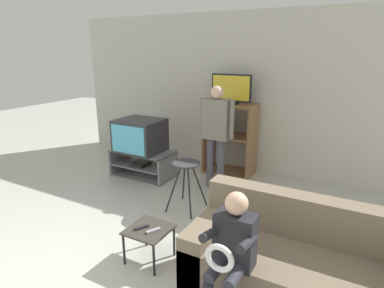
{
  "coord_description": "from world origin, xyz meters",
  "views": [
    {
      "loc": [
        1.94,
        -1.1,
        2.0
      ],
      "look_at": [
        0.15,
        2.19,
        0.9
      ],
      "focal_mm": 30.0,
      "sensor_mm": 36.0,
      "label": 1
    }
  ],
  "objects_px": {
    "television_flat": "(231,90)",
    "remote_control_white": "(153,231)",
    "remote_control_black": "(142,227)",
    "television_main": "(140,135)",
    "snack_table": "(149,233)",
    "person_seated_child": "(231,250)",
    "person_standing_adult": "(216,128)",
    "media_shelf": "(230,138)",
    "folding_stool": "(186,171)",
    "tv_stand": "(143,163)",
    "couch": "(298,268)"
  },
  "relations": [
    {
      "from": "tv_stand",
      "to": "television_flat",
      "type": "xyz_separation_m",
      "value": [
        1.18,
        0.82,
        1.18
      ]
    },
    {
      "from": "tv_stand",
      "to": "snack_table",
      "type": "relative_size",
      "value": 2.51
    },
    {
      "from": "television_flat",
      "to": "person_seated_child",
      "type": "height_order",
      "value": "television_flat"
    },
    {
      "from": "couch",
      "to": "person_seated_child",
      "type": "relative_size",
      "value": 1.73
    },
    {
      "from": "television_main",
      "to": "person_seated_child",
      "type": "bearing_deg",
      "value": -40.65
    },
    {
      "from": "folding_stool",
      "to": "tv_stand",
      "type": "bearing_deg",
      "value": 151.12
    },
    {
      "from": "media_shelf",
      "to": "snack_table",
      "type": "height_order",
      "value": "media_shelf"
    },
    {
      "from": "television_main",
      "to": "couch",
      "type": "height_order",
      "value": "television_main"
    },
    {
      "from": "tv_stand",
      "to": "television_main",
      "type": "bearing_deg",
      "value": -149.1
    },
    {
      "from": "television_main",
      "to": "couch",
      "type": "xyz_separation_m",
      "value": [
        2.79,
        -1.58,
        -0.4
      ]
    },
    {
      "from": "media_shelf",
      "to": "person_standing_adult",
      "type": "relative_size",
      "value": 0.77
    },
    {
      "from": "folding_stool",
      "to": "person_seated_child",
      "type": "distance_m",
      "value": 1.82
    },
    {
      "from": "folding_stool",
      "to": "remote_control_white",
      "type": "bearing_deg",
      "value": -76.15
    },
    {
      "from": "remote_control_white",
      "to": "folding_stool",
      "type": "bearing_deg",
      "value": 132.15
    },
    {
      "from": "television_flat",
      "to": "remote_control_black",
      "type": "distance_m",
      "value": 2.81
    },
    {
      "from": "couch",
      "to": "remote_control_white",
      "type": "bearing_deg",
      "value": -171.71
    },
    {
      "from": "media_shelf",
      "to": "television_flat",
      "type": "distance_m",
      "value": 0.8
    },
    {
      "from": "television_flat",
      "to": "snack_table",
      "type": "height_order",
      "value": "television_flat"
    },
    {
      "from": "snack_table",
      "to": "person_seated_child",
      "type": "bearing_deg",
      "value": -17.25
    },
    {
      "from": "remote_control_black",
      "to": "person_standing_adult",
      "type": "height_order",
      "value": "person_standing_adult"
    },
    {
      "from": "folding_stool",
      "to": "snack_table",
      "type": "relative_size",
      "value": 1.62
    },
    {
      "from": "remote_control_black",
      "to": "remote_control_white",
      "type": "height_order",
      "value": "same"
    },
    {
      "from": "snack_table",
      "to": "media_shelf",
      "type": "bearing_deg",
      "value": 94.9
    },
    {
      "from": "person_standing_adult",
      "to": "television_flat",
      "type": "bearing_deg",
      "value": 95.26
    },
    {
      "from": "snack_table",
      "to": "remote_control_black",
      "type": "height_order",
      "value": "remote_control_black"
    },
    {
      "from": "television_main",
      "to": "person_seated_child",
      "type": "xyz_separation_m",
      "value": [
        2.38,
        -2.05,
        -0.08
      ]
    },
    {
      "from": "television_flat",
      "to": "remote_control_white",
      "type": "xyz_separation_m",
      "value": [
        0.29,
        -2.6,
        -1.04
      ]
    },
    {
      "from": "snack_table",
      "to": "person_seated_child",
      "type": "relative_size",
      "value": 0.39
    },
    {
      "from": "media_shelf",
      "to": "person_standing_adult",
      "type": "xyz_separation_m",
      "value": [
        0.06,
        -0.69,
        0.33
      ]
    },
    {
      "from": "television_main",
      "to": "remote_control_white",
      "type": "distance_m",
      "value": 2.34
    },
    {
      "from": "remote_control_black",
      "to": "television_main",
      "type": "bearing_deg",
      "value": 157.13
    },
    {
      "from": "television_main",
      "to": "snack_table",
      "type": "xyz_separation_m",
      "value": [
        1.42,
        -1.75,
        -0.39
      ]
    },
    {
      "from": "television_main",
      "to": "remote_control_black",
      "type": "height_order",
      "value": "television_main"
    },
    {
      "from": "media_shelf",
      "to": "folding_stool",
      "type": "xyz_separation_m",
      "value": [
        0.01,
        -1.48,
        -0.07
      ]
    },
    {
      "from": "folding_stool",
      "to": "remote_control_white",
      "type": "height_order",
      "value": "folding_stool"
    },
    {
      "from": "person_standing_adult",
      "to": "media_shelf",
      "type": "bearing_deg",
      "value": 94.88
    },
    {
      "from": "remote_control_white",
      "to": "person_standing_adult",
      "type": "height_order",
      "value": "person_standing_adult"
    },
    {
      "from": "couch",
      "to": "tv_stand",
      "type": "bearing_deg",
      "value": 150.1
    },
    {
      "from": "folding_stool",
      "to": "remote_control_white",
      "type": "distance_m",
      "value": 1.17
    },
    {
      "from": "remote_control_black",
      "to": "tv_stand",
      "type": "bearing_deg",
      "value": 156.44
    },
    {
      "from": "media_shelf",
      "to": "couch",
      "type": "xyz_separation_m",
      "value": [
        1.59,
        -2.41,
        -0.31
      ]
    },
    {
      "from": "remote_control_white",
      "to": "tv_stand",
      "type": "bearing_deg",
      "value": 157.83
    },
    {
      "from": "tv_stand",
      "to": "remote_control_white",
      "type": "distance_m",
      "value": 2.31
    },
    {
      "from": "television_flat",
      "to": "person_seated_child",
      "type": "bearing_deg",
      "value": -67.65
    },
    {
      "from": "television_main",
      "to": "remote_control_white",
      "type": "height_order",
      "value": "television_main"
    },
    {
      "from": "folding_stool",
      "to": "remote_control_black",
      "type": "distance_m",
      "value": 1.15
    },
    {
      "from": "television_main",
      "to": "television_flat",
      "type": "distance_m",
      "value": 1.62
    },
    {
      "from": "television_flat",
      "to": "couch",
      "type": "distance_m",
      "value": 3.09
    },
    {
      "from": "television_flat",
      "to": "person_standing_adult",
      "type": "bearing_deg",
      "value": -84.74
    },
    {
      "from": "remote_control_black",
      "to": "media_shelf",
      "type": "bearing_deg",
      "value": 123.1
    }
  ]
}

